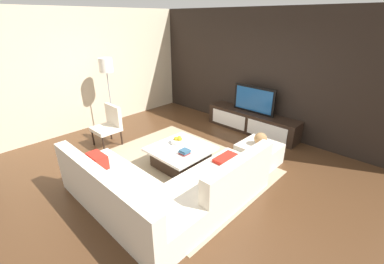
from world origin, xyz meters
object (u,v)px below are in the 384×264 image
at_px(media_console, 252,122).
at_px(fruit_bowl, 178,141).
at_px(television, 254,100).
at_px(sectional_couch, 163,190).
at_px(floor_lamp, 106,70).
at_px(book_stack, 185,152).
at_px(ottoman, 259,154).
at_px(decorative_ball, 261,139).
at_px(accent_chair_near, 109,123).
at_px(coffee_table, 181,156).

bearing_deg(media_console, fruit_bowl, -97.23).
height_order(television, sectional_couch, television).
xyz_separation_m(floor_lamp, book_stack, (2.72, -0.18, -1.05)).
relative_size(floor_lamp, ottoman, 2.49).
height_order(ottoman, decorative_ball, decorative_ball).
distance_m(sectional_couch, ottoman, 2.09).
height_order(ottoman, book_stack, book_stack).
bearing_deg(floor_lamp, accent_chair_near, -33.85).
height_order(media_console, decorative_ball, decorative_ball).
distance_m(floor_lamp, fruit_bowl, 2.54).
relative_size(coffee_table, ottoman, 1.49).
bearing_deg(accent_chair_near, book_stack, 9.91).
relative_size(floor_lamp, fruit_bowl, 6.22).
relative_size(coffee_table, fruit_bowl, 3.72).
height_order(media_console, sectional_couch, sectional_couch).
distance_m(television, sectional_couch, 3.35).
xyz_separation_m(television, sectional_couch, (0.52, -3.26, -0.54)).
bearing_deg(sectional_couch, book_stack, 115.19).
relative_size(media_console, fruit_bowl, 8.18).
bearing_deg(ottoman, media_console, 126.92).
distance_m(television, ottoman, 1.64).
bearing_deg(television, ottoman, -53.09).
relative_size(fruit_bowl, decorative_ball, 1.17).
xyz_separation_m(decorative_ball, book_stack, (-0.79, -1.21, -0.10)).
relative_size(media_console, decorative_ball, 9.61).
xyz_separation_m(ottoman, fruit_bowl, (-1.19, -0.98, 0.23)).
bearing_deg(fruit_bowl, ottoman, 39.64).
distance_m(floor_lamp, ottoman, 3.87).
xyz_separation_m(sectional_couch, accent_chair_near, (-2.41, 0.55, 0.21)).
distance_m(television, fruit_bowl, 2.25).
bearing_deg(coffee_table, floor_lamp, 178.72).
distance_m(television, book_stack, 2.45).
relative_size(television, ottoman, 1.51).
height_order(media_console, floor_lamp, floor_lamp).
xyz_separation_m(accent_chair_near, book_stack, (2.01, 0.30, -0.07)).
bearing_deg(book_stack, decorative_ball, 56.82).
height_order(coffee_table, book_stack, book_stack).
height_order(ottoman, fruit_bowl, fruit_bowl).
height_order(coffee_table, fruit_bowl, fruit_bowl).
height_order(coffee_table, ottoman, ottoman).
bearing_deg(sectional_couch, floor_lamp, 161.84).
xyz_separation_m(sectional_couch, floor_lamp, (-3.12, 1.02, 1.19)).
height_order(sectional_couch, book_stack, sectional_couch).
height_order(media_console, television, television).
relative_size(coffee_table, book_stack, 6.09).
height_order(media_console, book_stack, media_console).
distance_m(sectional_couch, coffee_table, 1.15).
bearing_deg(coffee_table, fruit_bowl, 150.37).
bearing_deg(book_stack, floor_lamp, 176.31).
distance_m(floor_lamp, book_stack, 2.92).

